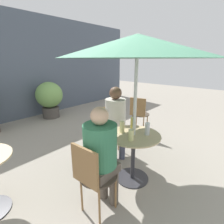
{
  "coord_description": "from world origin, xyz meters",
  "views": [
    {
      "loc": [
        -1.75,
        -1.13,
        1.71
      ],
      "look_at": [
        0.14,
        0.49,
        0.96
      ],
      "focal_mm": 28.0,
      "sensor_mm": 36.0,
      "label": 1
    }
  ],
  "objects": [
    {
      "name": "storefront_wall",
      "position": [
        0.0,
        4.18,
        1.5
      ],
      "size": [
        10.0,
        0.06,
        3.0
      ],
      "color": "#4C5666",
      "rests_on": "ground_plane"
    },
    {
      "name": "beer_glass_3",
      "position": [
        0.26,
        -0.05,
        0.8
      ],
      "size": [
        0.06,
        0.06,
        0.17
      ],
      "color": "silver",
      "rests_on": "cafe_table_near"
    },
    {
      "name": "beer_glass_1",
      "position": [
        0.1,
        0.27,
        0.79
      ],
      "size": [
        0.07,
        0.07,
        0.16
      ],
      "color": "beige",
      "rests_on": "cafe_table_near"
    },
    {
      "name": "seated_person_0",
      "position": [
        0.46,
        0.68,
        0.76
      ],
      "size": [
        0.42,
        0.44,
        1.28
      ],
      "rotation": [
        0.0,
        0.0,
        -0.5
      ],
      "color": "#42475B",
      "rests_on": "ground_plane"
    },
    {
      "name": "ground_plane",
      "position": [
        0.0,
        0.0,
        0.0
      ],
      "size": [
        20.0,
        20.0,
        0.0
      ],
      "primitive_type": "plane",
      "color": "gray"
    },
    {
      "name": "potted_plant_1",
      "position": [
        0.94,
        3.64,
        0.62
      ],
      "size": [
        0.78,
        0.78,
        1.08
      ],
      "color": "#47423D",
      "rests_on": "ground_plane"
    },
    {
      "name": "beer_glass_2",
      "position": [
        -0.03,
        0.02,
        0.78
      ],
      "size": [
        0.07,
        0.07,
        0.15
      ],
      "color": "beige",
      "rests_on": "cafe_table_near"
    },
    {
      "name": "bistro_chair_0",
      "position": [
        0.54,
        0.81,
        0.54
      ],
      "size": [
        0.48,
        0.49,
        0.89
      ],
      "rotation": [
        0.0,
        0.0,
        -0.5
      ],
      "color": "#42382D",
      "rests_on": "ground_plane"
    },
    {
      "name": "bistro_chair_2",
      "position": [
        1.61,
        0.92,
        0.54
      ],
      "size": [
        0.46,
        0.44,
        0.89
      ],
      "rotation": [
        0.0,
        0.0,
        1.78
      ],
      "color": "#42382D",
      "rests_on": "ground_plane"
    },
    {
      "name": "seated_person_1",
      "position": [
        -0.53,
        0.07,
        0.74
      ],
      "size": [
        0.38,
        0.37,
        1.26
      ],
      "rotation": [
        0.0,
        0.0,
        1.59
      ],
      "color": "brown",
      "rests_on": "ground_plane"
    },
    {
      "name": "beer_glass_0",
      "position": [
        0.28,
        0.21,
        0.81
      ],
      "size": [
        0.07,
        0.07,
        0.19
      ],
      "color": "#DBC65B",
      "rests_on": "cafe_table_near"
    },
    {
      "name": "umbrella",
      "position": [
        0.14,
        0.09,
        1.86
      ],
      "size": [
        1.93,
        1.93,
        2.01
      ],
      "color": "silver",
      "rests_on": "ground_plane"
    },
    {
      "name": "bistro_chair_1",
      "position": [
        -0.68,
        0.07,
        0.54
      ],
      "size": [
        0.43,
        0.43,
        0.89
      ],
      "rotation": [
        0.0,
        0.0,
        -4.69
      ],
      "color": "#42382D",
      "rests_on": "ground_plane"
    },
    {
      "name": "cafe_table_near",
      "position": [
        0.14,
        0.09,
        0.51
      ],
      "size": [
        0.74,
        0.74,
        0.71
      ],
      "color": "#2D2D33",
      "rests_on": "ground_plane"
    }
  ]
}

